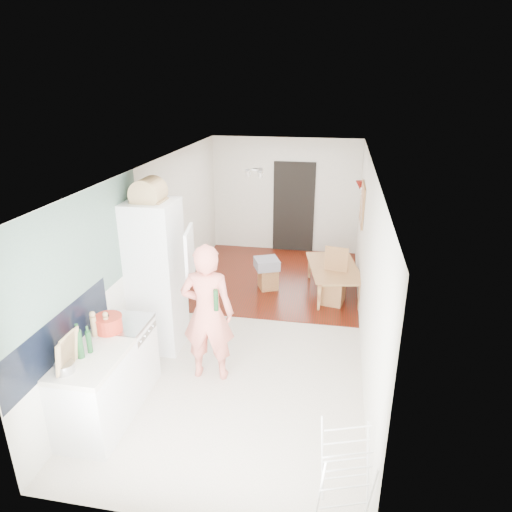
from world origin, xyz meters
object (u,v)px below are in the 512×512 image
(person, at_px, (207,301))
(drying_rack, at_px, (345,477))
(dining_table, at_px, (334,282))
(dining_chair, at_px, (333,277))
(stool, at_px, (268,278))

(person, xyz_separation_m, drying_rack, (1.72, -1.76, -0.66))
(dining_table, bearing_deg, dining_chair, 164.42)
(dining_chair, distance_m, stool, 1.25)
(dining_chair, relative_size, stool, 2.29)
(person, distance_m, stool, 2.90)
(person, xyz_separation_m, stool, (0.34, 2.75, -0.87))
(dining_table, bearing_deg, drying_rack, 171.42)
(person, distance_m, dining_chair, 2.89)
(dining_chair, height_order, drying_rack, dining_chair)
(drying_rack, bearing_deg, stool, 88.80)
(drying_rack, bearing_deg, dining_chair, 74.68)
(dining_chair, bearing_deg, dining_table, 96.75)
(person, relative_size, drying_rack, 2.59)
(person, relative_size, dining_table, 1.70)
(drying_rack, bearing_deg, person, 116.05)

